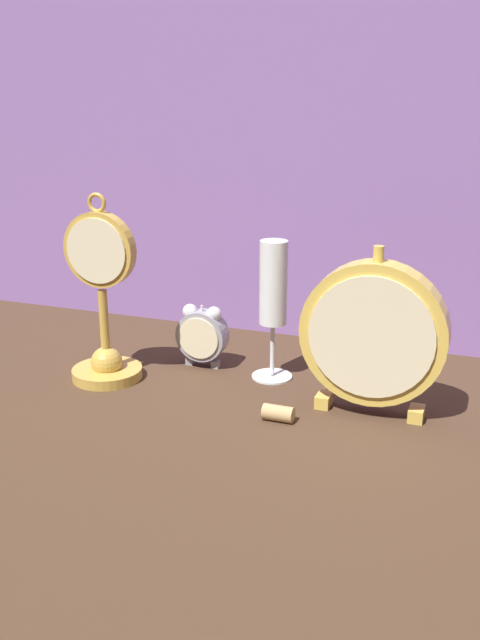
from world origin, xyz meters
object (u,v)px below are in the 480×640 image
(pocket_watch_on_stand, at_px, (103,314))
(alarm_clock_twin_bell, at_px, (202,333))
(mantel_clock_silver, at_px, (373,334))
(champagne_flute, at_px, (273,294))
(wine_cork, at_px, (278,413))

(pocket_watch_on_stand, xyz_separation_m, alarm_clock_twin_bell, (0.12, 0.10, -0.05))
(mantel_clock_silver, bearing_deg, pocket_watch_on_stand, -177.82)
(champagne_flute, distance_m, wine_cork, 0.20)
(pocket_watch_on_stand, xyz_separation_m, mantel_clock_silver, (0.40, 0.02, 0.01))
(mantel_clock_silver, bearing_deg, champagne_flute, 155.36)
(pocket_watch_on_stand, bearing_deg, alarm_clock_twin_bell, 38.70)
(pocket_watch_on_stand, height_order, champagne_flute, pocket_watch_on_stand)
(champagne_flute, relative_size, wine_cork, 5.14)
(champagne_flute, bearing_deg, alarm_clock_twin_bell, 177.65)
(alarm_clock_twin_bell, height_order, mantel_clock_silver, mantel_clock_silver)
(alarm_clock_twin_bell, bearing_deg, mantel_clock_silver, -15.82)
(alarm_clock_twin_bell, bearing_deg, wine_cork, -40.12)
(pocket_watch_on_stand, height_order, wine_cork, pocket_watch_on_stand)
(pocket_watch_on_stand, relative_size, mantel_clock_silver, 1.22)
(alarm_clock_twin_bell, bearing_deg, champagne_flute, -2.35)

